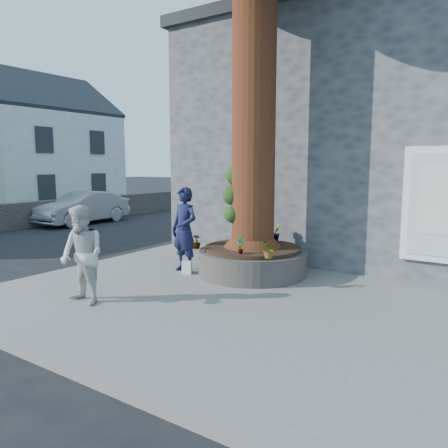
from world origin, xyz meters
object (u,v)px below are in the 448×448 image
Objects in this scene: woman at (82,255)px; man at (184,230)px; car_silver at (83,208)px; planter at (252,261)px.

man is at bearing 94.27° from woman.
woman reaches higher than car_silver.
car_silver reaches higher than planter.
woman is 0.41× the size of car_silver.
car_silver is (-9.06, 7.17, -0.29)m from woman.
car_silver is at bearing 159.85° from man.
planter is 3.64m from woman.
woman is 11.56m from car_silver.
planter is at bearing 71.84° from woman.
planter is at bearing -22.36° from car_silver.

